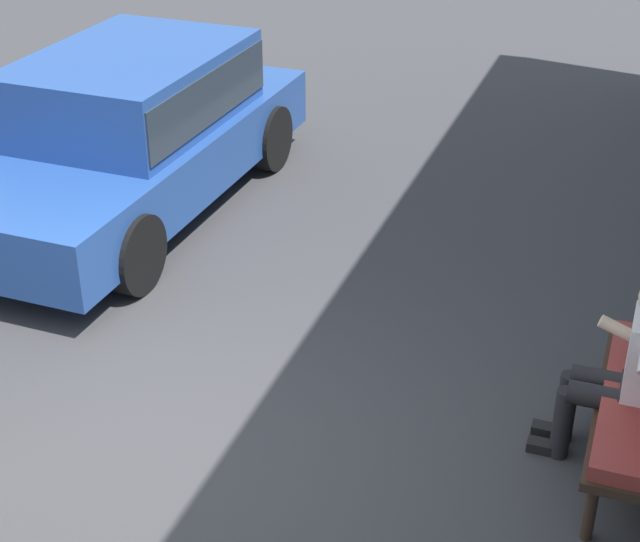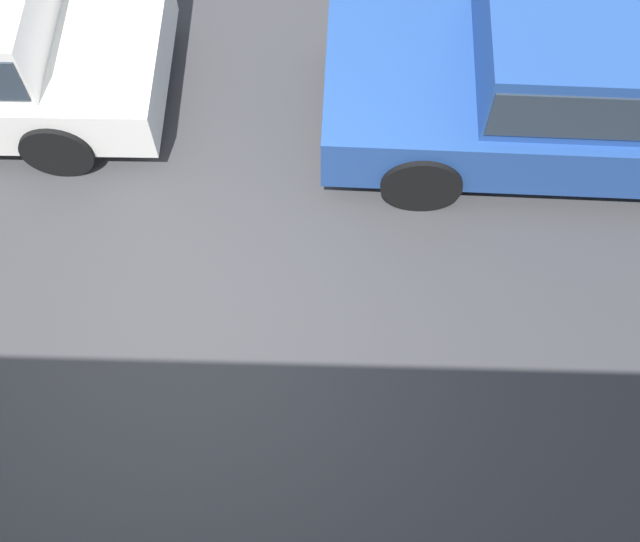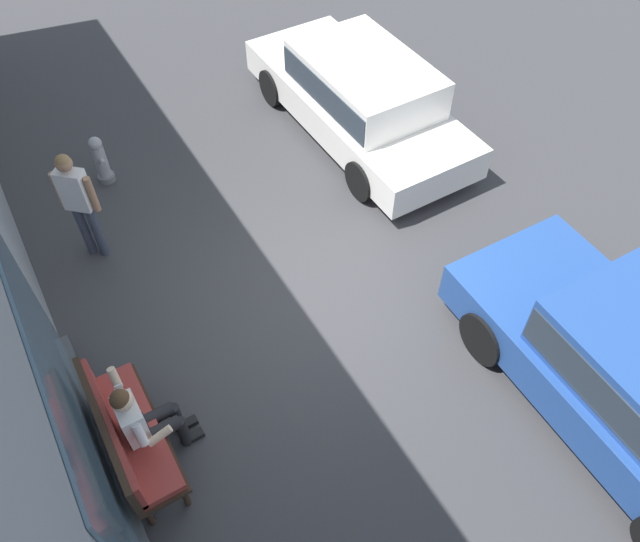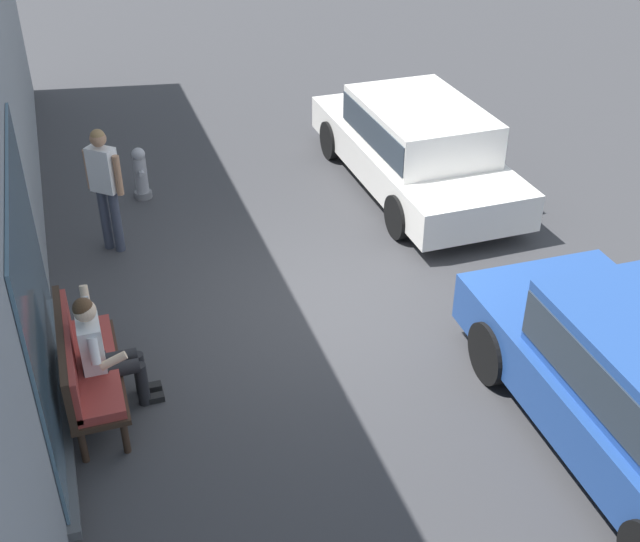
{
  "view_description": "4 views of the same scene",
  "coord_description": "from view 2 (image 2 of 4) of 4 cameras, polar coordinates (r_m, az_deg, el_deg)",
  "views": [
    {
      "loc": [
        4.21,
        2.6,
        4.08
      ],
      "look_at": [
        -1.01,
        0.7,
        0.99
      ],
      "focal_mm": 55.0,
      "sensor_mm": 36.0,
      "label": 1
    },
    {
      "loc": [
        -1.12,
        2.6,
        5.92
      ],
      "look_at": [
        -1.05,
        -0.08,
        0.8
      ],
      "focal_mm": 45.0,
      "sensor_mm": 36.0,
      "label": 2
    },
    {
      "loc": [
        -4.45,
        2.6,
        6.56
      ],
      "look_at": [
        -0.5,
        0.27,
        1.07
      ],
      "focal_mm": 35.0,
      "sensor_mm": 36.0,
      "label": 3
    },
    {
      "loc": [
        -7.62,
        2.6,
        5.6
      ],
      "look_at": [
        -1.07,
        0.44,
        1.21
      ],
      "focal_mm": 45.0,
      "sensor_mm": 36.0,
      "label": 4
    }
  ],
  "objects": [
    {
      "name": "ground_plane",
      "position": [
        6.56,
        -9.21,
        -3.62
      ],
      "size": [
        60.0,
        60.0,
        0.0
      ],
      "primitive_type": "plane",
      "color": "#38383A"
    },
    {
      "name": "parked_car_near",
      "position": [
        7.23,
        19.41,
        13.44
      ],
      "size": [
        4.46,
        1.98,
        1.49
      ],
      "color": "#23478E",
      "rests_on": "ground_plane"
    }
  ]
}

